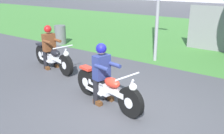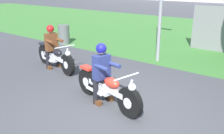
% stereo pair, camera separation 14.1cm
% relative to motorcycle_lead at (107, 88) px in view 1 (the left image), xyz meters
% --- Properties ---
extents(ground, '(120.00, 120.00, 0.00)m').
position_rel_motorcycle_lead_xyz_m(ground, '(0.48, -0.23, -0.40)').
color(ground, '#424247').
extents(grass_verge, '(60.00, 12.00, 0.01)m').
position_rel_motorcycle_lead_xyz_m(grass_verge, '(0.48, 9.27, -0.39)').
color(grass_verge, '#3D7533').
rests_on(grass_verge, ground).
extents(motorcycle_lead, '(2.13, 0.76, 0.89)m').
position_rel_motorcycle_lead_xyz_m(motorcycle_lead, '(0.00, 0.00, 0.00)').
color(motorcycle_lead, black).
rests_on(motorcycle_lead, ground).
extents(rider_lead, '(0.61, 0.54, 1.41)m').
position_rel_motorcycle_lead_xyz_m(rider_lead, '(-0.16, 0.04, 0.42)').
color(rider_lead, black).
rests_on(rider_lead, ground).
extents(motorcycle_follow, '(2.18, 0.77, 0.88)m').
position_rel_motorcycle_lead_xyz_m(motorcycle_follow, '(-2.88, 0.94, -0.00)').
color(motorcycle_follow, black).
rests_on(motorcycle_follow, ground).
extents(rider_follow, '(0.61, 0.54, 1.41)m').
position_rel_motorcycle_lead_xyz_m(rider_follow, '(-3.05, 0.98, 0.42)').
color(rider_follow, black).
rests_on(rider_follow, ground).
extents(trash_can, '(0.50, 0.50, 0.85)m').
position_rel_motorcycle_lead_xyz_m(trash_can, '(-5.29, 3.50, 0.03)').
color(trash_can, '#595E5B').
rests_on(trash_can, ground).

